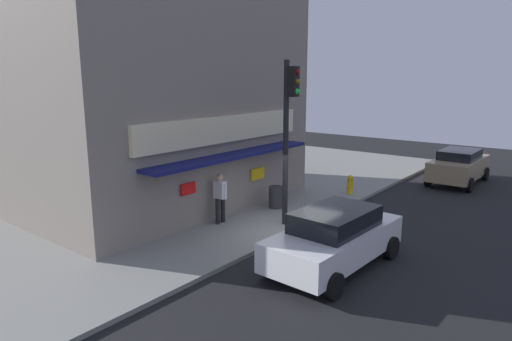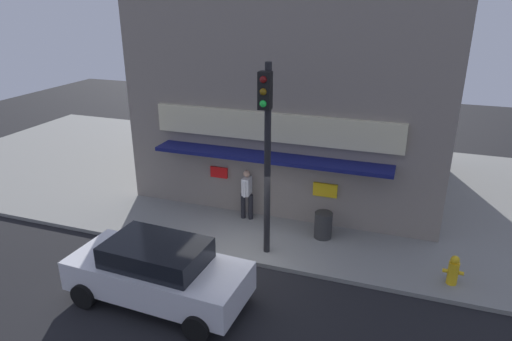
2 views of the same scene
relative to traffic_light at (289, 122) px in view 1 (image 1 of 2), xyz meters
The scene contains 9 objects.
ground_plane 3.69m from the traffic_light, 138.09° to the right, with size 48.20×48.20×0.00m, color black.
sidewalk 6.57m from the traffic_light, 96.68° to the left, with size 32.14×12.16×0.13m, color gray.
corner_building 6.37m from the traffic_light, 94.73° to the left, with size 10.53×8.91×8.64m.
traffic_light is the anchor object (origin of this frame).
fire_hydrant 5.88m from the traffic_light, ahead, with size 0.51×0.27×0.81m.
trash_can 3.65m from the traffic_light, 46.78° to the left, with size 0.54×0.54×0.83m, color #2D2D2D.
pedestrian 3.40m from the traffic_light, 124.11° to the left, with size 0.43×0.55×1.71m.
parked_car_white 4.32m from the traffic_light, 123.58° to the right, with size 4.50×2.22×1.61m.
parked_car_tan 11.19m from the traffic_light, 14.82° to the right, with size 4.28×2.07×1.62m.
Camera 1 is at (-11.35, -7.50, 5.03)m, focal length 31.35 mm.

